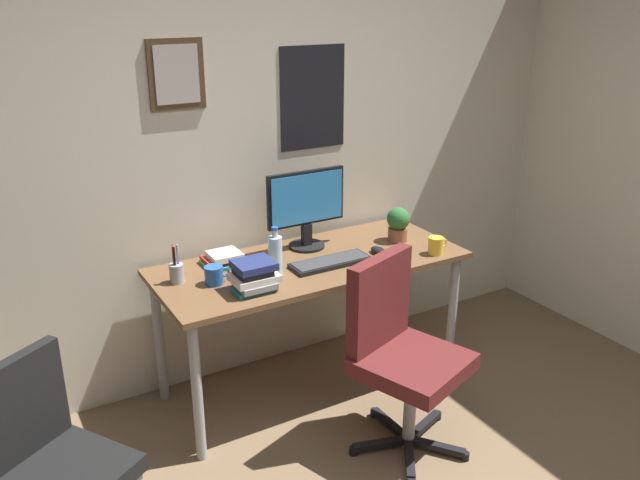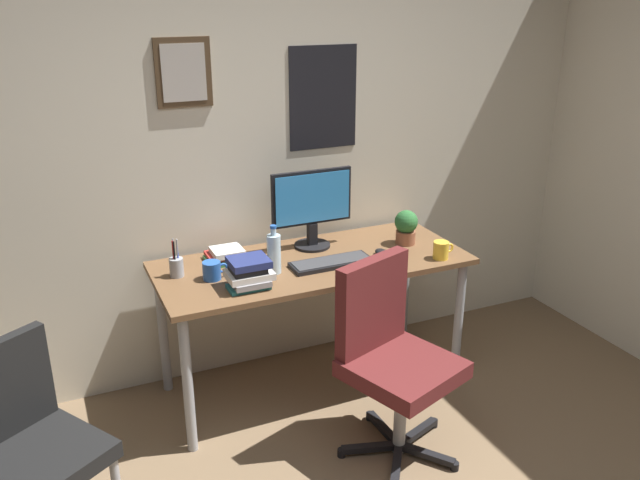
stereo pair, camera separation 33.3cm
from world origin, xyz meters
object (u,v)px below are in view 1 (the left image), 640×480
object	(u,v)px
pen_cup	(177,272)
book_stack_left	(254,276)
potted_plant	(398,223)
side_chair	(48,458)
computer_mouse	(378,251)
office_chair	(399,346)
keyboard	(330,262)
monitor	(306,206)
coffee_mug_near	(436,245)
coffee_mug_far	(214,275)
book_stack_right	(223,259)
water_bottle	(275,255)

from	to	relation	value
pen_cup	book_stack_left	distance (m)	0.40
potted_plant	book_stack_left	xyz separation A→B (m)	(-0.99, -0.20, -0.03)
side_chair	computer_mouse	distance (m)	1.90
office_chair	potted_plant	size ratio (longest dim) A/B	4.87
office_chair	keyboard	distance (m)	0.59
office_chair	book_stack_left	xyz separation A→B (m)	(-0.53, 0.45, 0.31)
side_chair	computer_mouse	world-z (taller)	side_chair
office_chair	computer_mouse	xyz separation A→B (m)	(0.25, 0.54, 0.25)
office_chair	monitor	size ratio (longest dim) A/B	2.07
monitor	coffee_mug_near	world-z (taller)	monitor
keyboard	pen_cup	xyz separation A→B (m)	(-0.76, 0.18, 0.04)
office_chair	pen_cup	bearing A→B (deg)	138.49
keyboard	coffee_mug_far	distance (m)	0.62
office_chair	keyboard	size ratio (longest dim) A/B	2.21
book_stack_left	book_stack_right	size ratio (longest dim) A/B	1.06
computer_mouse	potted_plant	size ratio (longest dim) A/B	0.56
pen_cup	computer_mouse	bearing A→B (deg)	-9.92
keyboard	water_bottle	world-z (taller)	water_bottle
monitor	water_bottle	world-z (taller)	monitor
book_stack_left	coffee_mug_far	bearing A→B (deg)	129.30
side_chair	coffee_mug_far	distance (m)	1.11
coffee_mug_far	water_bottle	bearing A→B (deg)	-8.97
pen_cup	book_stack_right	world-z (taller)	pen_cup
keyboard	book_stack_left	size ratio (longest dim) A/B	1.97
water_bottle	pen_cup	size ratio (longest dim) A/B	1.26
monitor	book_stack_right	bearing A→B (deg)	-179.33
pen_cup	coffee_mug_far	bearing A→B (deg)	-35.03
water_bottle	pen_cup	bearing A→B (deg)	161.31
coffee_mug_near	coffee_mug_far	size ratio (longest dim) A/B	0.94
side_chair	book_stack_left	size ratio (longest dim) A/B	4.00
monitor	potted_plant	bearing A→B (deg)	-19.23
computer_mouse	coffee_mug_far	size ratio (longest dim) A/B	0.86
water_bottle	pen_cup	xyz separation A→B (m)	(-0.46, 0.16, -0.05)
pen_cup	office_chair	bearing A→B (deg)	-41.51
office_chair	book_stack_left	size ratio (longest dim) A/B	4.34
coffee_mug_far	pen_cup	bearing A→B (deg)	144.97
office_chair	potted_plant	xyz separation A→B (m)	(0.46, 0.65, 0.34)
water_bottle	computer_mouse	bearing A→B (deg)	-2.90
office_chair	coffee_mug_far	xyz separation A→B (m)	(-0.66, 0.62, 0.28)
computer_mouse	water_bottle	world-z (taller)	water_bottle
water_bottle	coffee_mug_far	distance (m)	0.32
office_chair	coffee_mug_far	size ratio (longest dim) A/B	7.44
office_chair	computer_mouse	size ratio (longest dim) A/B	8.64
pen_cup	water_bottle	bearing A→B (deg)	-18.69
book_stack_right	coffee_mug_far	bearing A→B (deg)	-122.35
monitor	pen_cup	size ratio (longest dim) A/B	2.30
office_chair	potted_plant	bearing A→B (deg)	54.79
coffee_mug_far	book_stack_left	size ratio (longest dim) A/B	0.58
water_bottle	pen_cup	distance (m)	0.49
office_chair	pen_cup	world-z (taller)	pen_cup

